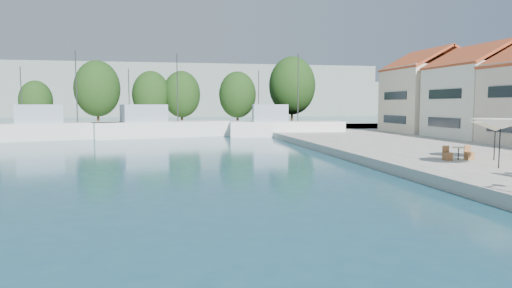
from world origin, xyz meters
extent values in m
cube|color=gray|center=(-8.00, 67.00, 0.30)|extent=(90.00, 16.00, 0.60)
cube|color=gray|center=(-30.00, 160.00, 8.00)|extent=(180.00, 40.00, 16.00)
cube|color=gray|center=(40.00, 180.00, 6.00)|extent=(140.00, 40.00, 12.00)
cube|color=white|center=(24.00, 42.00, 4.10)|extent=(8.00, 8.50, 7.00)
pyramid|color=#A34924|center=(24.00, 42.00, 9.40)|extent=(8.40, 8.80, 1.80)
cube|color=beige|center=(24.00, 51.00, 4.35)|extent=(8.60, 8.50, 7.50)
pyramid|color=#A34924|center=(24.00, 51.00, 9.90)|extent=(9.00, 8.80, 1.80)
cube|color=silver|center=(-17.30, 56.00, 0.70)|extent=(16.15, 8.30, 2.20)
cube|color=#8E9EB0|center=(-19.55, 55.34, 2.80)|extent=(5.38, 4.32, 2.00)
cylinder|color=#2D2D2D|center=(-15.80, 56.44, 5.80)|extent=(0.12, 0.12, 8.00)
cylinder|color=#2D2D2D|center=(-21.05, 54.90, 4.80)|extent=(0.10, 0.10, 6.00)
cube|color=silver|center=(-6.27, 57.30, 0.70)|extent=(16.63, 8.26, 2.20)
cube|color=#8E9EB0|center=(-8.60, 56.67, 2.80)|extent=(5.51, 4.37, 2.00)
cylinder|color=#2D2D2D|center=(-4.72, 57.72, 5.80)|extent=(0.12, 0.12, 8.00)
cylinder|color=#2D2D2D|center=(-10.16, 56.24, 4.80)|extent=(0.10, 0.10, 6.00)
cube|color=white|center=(8.00, 55.19, 0.70)|extent=(13.71, 4.96, 2.20)
cube|color=#8E9EB0|center=(6.00, 55.42, 2.80)|extent=(4.30, 3.11, 2.00)
cylinder|color=#2D2D2D|center=(9.33, 55.04, 5.80)|extent=(0.12, 0.12, 8.00)
cylinder|color=#2D2D2D|center=(4.67, 55.57, 4.80)|extent=(0.10, 0.10, 6.00)
cylinder|color=#3F2B19|center=(-23.52, 69.76, 2.04)|extent=(0.36, 0.36, 2.88)
ellipsoid|color=#153811|center=(-23.52, 69.76, 4.34)|extent=(4.37, 4.37, 5.47)
cylinder|color=#3F2B19|center=(-15.57, 70.58, 2.69)|extent=(0.36, 0.36, 4.18)
ellipsoid|color=#153811|center=(-15.57, 70.58, 6.04)|extent=(6.36, 6.36, 7.95)
cylinder|color=#3F2B19|center=(-8.19, 71.32, 2.40)|extent=(0.36, 0.36, 3.59)
ellipsoid|color=#153811|center=(-8.19, 71.32, 5.27)|extent=(5.46, 5.46, 6.82)
cylinder|color=#3F2B19|center=(-3.78, 71.41, 2.41)|extent=(0.36, 0.36, 3.63)
ellipsoid|color=#153811|center=(-3.78, 71.41, 5.31)|extent=(5.51, 5.51, 6.89)
cylinder|color=#3F2B19|center=(4.16, 68.60, 2.37)|extent=(0.36, 0.36, 3.55)
ellipsoid|color=#153811|center=(4.16, 68.60, 5.21)|extent=(5.39, 5.39, 6.74)
cylinder|color=#3F2B19|center=(12.98, 70.68, 2.94)|extent=(0.36, 0.36, 4.68)
ellipsoid|color=#153811|center=(12.98, 70.68, 6.69)|extent=(7.12, 7.12, 8.90)
cylinder|color=black|center=(10.44, 22.77, 1.85)|extent=(0.06, 0.06, 2.51)
cone|color=white|center=(10.44, 22.77, 2.86)|extent=(2.87, 2.87, 0.50)
cylinder|color=black|center=(12.52, 25.71, 1.70)|extent=(0.06, 0.06, 2.20)
cone|color=beige|center=(12.52, 25.71, 2.55)|extent=(2.75, 2.75, 0.50)
cylinder|color=black|center=(10.54, 26.17, 0.97)|extent=(0.06, 0.06, 0.74)
cylinder|color=beige|center=(10.54, 26.17, 1.34)|extent=(0.70, 0.70, 0.04)
cube|color=brown|center=(11.24, 26.17, 0.83)|extent=(0.42, 0.42, 0.46)
cube|color=brown|center=(9.84, 26.17, 0.83)|extent=(0.42, 0.42, 0.46)
camera|label=1|loc=(-6.05, 2.68, 3.84)|focal=32.00mm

